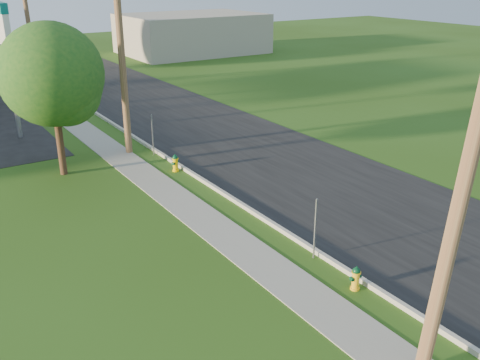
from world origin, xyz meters
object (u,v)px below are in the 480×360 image
Objects in this scene: utility_pole_near at (468,166)px; tree_verge at (55,79)px; hydrant_near at (356,278)px; hydrant_far at (83,106)px; price_pylon at (4,32)px; hydrant_mid at (175,163)px; utility_pole_far at (28,22)px; utility_pole_mid at (121,49)px.

utility_pole_near is 17.07m from tree_verge.
hydrant_far reaches higher than hydrant_near.
utility_pole_near is 1.38× the size of price_pylon.
utility_pole_near is at bearing -92.89° from hydrant_mid.
utility_pole_far is at bearing 72.67° from price_pylon.
hydrant_near is at bearing -73.00° from tree_verge.
utility_pole_mid reaches higher than hydrant_near.
hydrant_mid is at bearing -62.98° from price_pylon.
utility_pole_mid is 10.18m from hydrant_far.
utility_pole_far is 13.13× the size of hydrant_near.
utility_pole_far is 19.60m from tree_verge.
tree_verge is 8.29× the size of hydrant_mid.
hydrant_mid reaches higher than hydrant_near.
price_pylon is (-3.90, 5.50, 0.48)m from utility_pole_mid.
hydrant_far is (4.52, 3.56, -5.06)m from price_pylon.
hydrant_near is at bearing -89.83° from hydrant_far.
utility_pole_far is at bearing 79.93° from tree_verge.
utility_pole_far is at bearing 90.00° from utility_pole_mid.
utility_pole_near is 15.10m from hydrant_mid.
utility_pole_far is 1.47× the size of tree_verge.
price_pylon is 11.37m from hydrant_mid.
utility_pole_mid is 15.47m from hydrant_near.
utility_pole_mid is at bearing -93.91° from hydrant_far.
tree_verge is at bearing -100.07° from utility_pole_far.
utility_pole_far reaches higher than hydrant_near.
utility_pole_near is at bearing -90.00° from utility_pole_mid.
utility_pole_near is at bearing -91.31° from hydrant_far.
hydrant_near is (4.59, -20.26, -5.08)m from price_pylon.
utility_pole_mid reaches higher than price_pylon.
utility_pole_mid is 6.76m from price_pylon.
hydrant_far is (0.62, -8.94, -4.43)m from utility_pole_far.
utility_pole_far reaches higher than tree_verge.
hydrant_mid is 12.64m from hydrant_far.
price_pylon is at bearing -107.33° from utility_pole_far.
hydrant_far is (0.62, 27.06, -4.43)m from utility_pole_near.
hydrant_far is at bearing 88.69° from utility_pole_near.
hydrant_mid is at bearing -88.06° from utility_pole_far.
price_pylon is at bearing 99.42° from utility_pole_near.
utility_pole_far is 12.17× the size of hydrant_mid.
tree_verge is (-3.42, -19.29, -0.64)m from utility_pole_far.
price_pylon is at bearing -141.74° from hydrant_far.
utility_pole_mid reaches higher than utility_pole_near.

